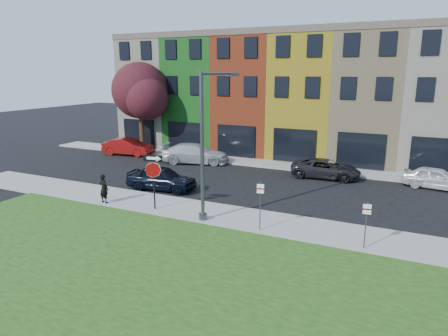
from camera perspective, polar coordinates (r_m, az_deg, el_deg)
The scene contains 15 objects.
ground at distance 17.90m, azimuth -4.47°, elevation -9.97°, with size 120.00×120.00×0.00m, color black.
sidewalk_near at distance 19.61m, azimuth 5.07°, elevation -7.63°, with size 40.00×3.00×0.12m, color gray.
sidewalk_far at distance 32.07m, azimuth 4.17°, elevation 0.80°, with size 40.00×2.40×0.12m, color gray.
rowhouse_block at distance 37.03m, azimuth 8.57°, elevation 10.11°, with size 30.00×10.12×10.00m.
stop_sign at distance 20.84m, azimuth -10.09°, elevation -0.38°, with size 1.04×0.21×2.90m.
man at distance 22.80m, azimuth -16.81°, elevation -2.83°, with size 0.61×0.43×1.61m, color black.
sedan_near at distance 24.97m, azimuth -8.92°, elevation -1.43°, with size 4.52×2.19×1.49m, color black.
parked_car_red at distance 36.04m, azimuth -13.54°, elevation 2.99°, with size 4.68×2.16×1.49m, color maroon.
parked_car_silver at distance 32.00m, azimuth -4.15°, elevation 2.09°, with size 5.78×3.64×1.56m, color #BCBBC1.
parked_car_dark at distance 28.33m, azimuth 14.33°, elevation -0.09°, with size 4.79×2.44×1.30m, color black.
parked_car_white at distance 28.24m, azimuth 28.11°, elevation -1.28°, with size 4.18×2.22×1.35m, color silver.
street_lamp at distance 18.86m, azimuth -2.63°, elevation 2.98°, with size 1.12×2.48×7.04m.
parking_sign_a at distance 18.00m, azimuth 5.20°, elevation -4.61°, with size 0.32×0.11×2.29m.
parking_sign_b at distance 17.14m, azimuth 19.65°, elevation -6.95°, with size 0.32×0.11×1.97m.
tree_purple at distance 36.73m, azimuth -11.74°, elevation 10.58°, with size 5.93×5.19×7.87m.
Camera 1 is at (8.24, -14.19, 7.15)m, focal length 32.00 mm.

